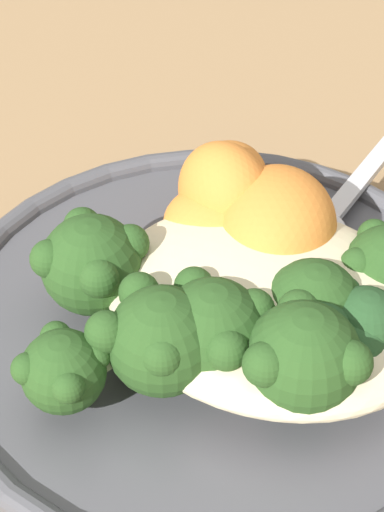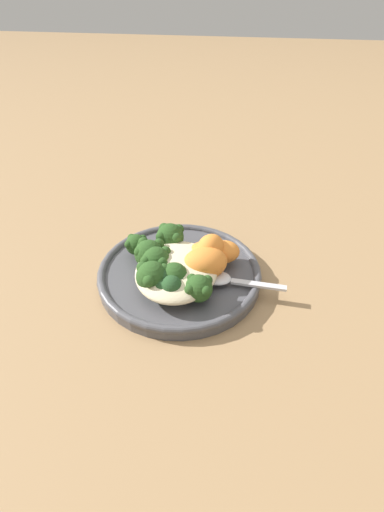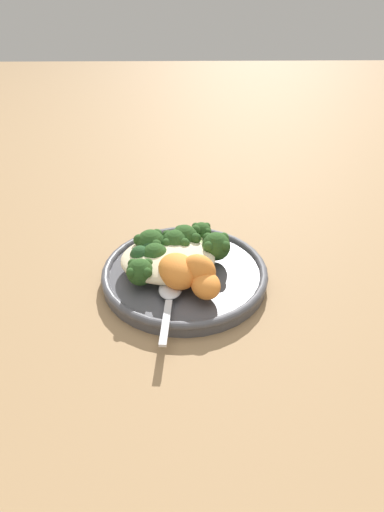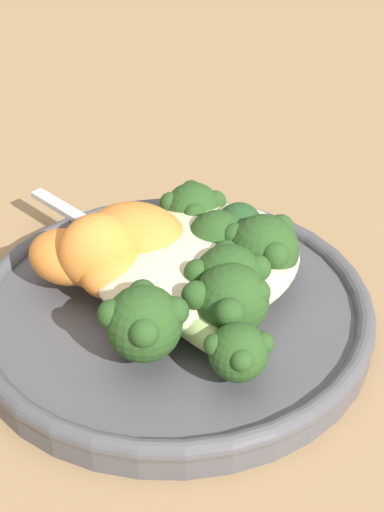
# 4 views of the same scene
# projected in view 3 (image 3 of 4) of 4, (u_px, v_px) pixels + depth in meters

# --- Properties ---
(ground_plane) EXTENTS (4.00, 4.00, 0.00)m
(ground_plane) POSITION_uv_depth(u_px,v_px,m) (186.00, 279.00, 0.59)
(ground_plane) COLOR #9E7A51
(plate) EXTENTS (0.24, 0.24, 0.02)m
(plate) POSITION_uv_depth(u_px,v_px,m) (186.00, 273.00, 0.58)
(plate) COLOR #4C4C51
(plate) RESTS_ON ground_plane
(quinoa_mound) EXTENTS (0.13, 0.11, 0.03)m
(quinoa_mound) POSITION_uv_depth(u_px,v_px,m) (169.00, 260.00, 0.56)
(quinoa_mound) COLOR beige
(quinoa_mound) RESTS_ON plate
(broccoli_stalk_0) EXTENTS (0.07, 0.07, 0.04)m
(broccoli_stalk_0) POSITION_uv_depth(u_px,v_px,m) (215.00, 249.00, 0.58)
(broccoli_stalk_0) COLOR #ADC675
(broccoli_stalk_0) RESTS_ON plate
(broccoli_stalk_1) EXTENTS (0.05, 0.12, 0.03)m
(broccoli_stalk_1) POSITION_uv_depth(u_px,v_px,m) (199.00, 243.00, 0.60)
(broccoli_stalk_1) COLOR #ADC675
(broccoli_stalk_1) RESTS_ON plate
(broccoli_stalk_2) EXTENTS (0.04, 0.11, 0.04)m
(broccoli_stalk_2) POSITION_uv_depth(u_px,v_px,m) (189.00, 243.00, 0.59)
(broccoli_stalk_2) COLOR #ADC675
(broccoli_stalk_2) RESTS_ON plate
(broccoli_stalk_3) EXTENTS (0.06, 0.09, 0.04)m
(broccoli_stalk_3) POSITION_uv_depth(u_px,v_px,m) (177.00, 245.00, 0.59)
(broccoli_stalk_3) COLOR #ADC675
(broccoli_stalk_3) RESTS_ON plate
(broccoli_stalk_4) EXTENTS (0.10, 0.09, 0.04)m
(broccoli_stalk_4) POSITION_uv_depth(u_px,v_px,m) (157.00, 248.00, 0.58)
(broccoli_stalk_4) COLOR #ADC675
(broccoli_stalk_4) RESTS_ON plate
(broccoli_stalk_5) EXTENTS (0.09, 0.06, 0.04)m
(broccoli_stalk_5) POSITION_uv_depth(u_px,v_px,m) (160.00, 256.00, 0.57)
(broccoli_stalk_5) COLOR #ADC675
(broccoli_stalk_5) RESTS_ON plate
(broccoli_stalk_6) EXTENTS (0.10, 0.05, 0.04)m
(broccoli_stalk_6) POSITION_uv_depth(u_px,v_px,m) (150.00, 272.00, 0.54)
(broccoli_stalk_6) COLOR #ADC675
(broccoli_stalk_6) RESTS_ON plate
(sweet_potato_chunk_0) EXTENTS (0.07, 0.08, 0.04)m
(sweet_potato_chunk_0) POSITION_uv_depth(u_px,v_px,m) (179.00, 271.00, 0.53)
(sweet_potato_chunk_0) COLOR orange
(sweet_potato_chunk_0) RESTS_ON plate
(sweet_potato_chunk_1) EXTENTS (0.05, 0.05, 0.03)m
(sweet_potato_chunk_1) POSITION_uv_depth(u_px,v_px,m) (207.00, 285.00, 0.52)
(sweet_potato_chunk_1) COLOR orange
(sweet_potato_chunk_1) RESTS_ON plate
(sweet_potato_chunk_2) EXTENTS (0.07, 0.06, 0.03)m
(sweet_potato_chunk_2) POSITION_uv_depth(u_px,v_px,m) (196.00, 272.00, 0.54)
(sweet_potato_chunk_2) COLOR orange
(sweet_potato_chunk_2) RESTS_ON plate
(sweet_potato_chunk_3) EXTENTS (0.06, 0.06, 0.05)m
(sweet_potato_chunk_3) POSITION_uv_depth(u_px,v_px,m) (199.00, 271.00, 0.53)
(sweet_potato_chunk_3) COLOR orange
(sweet_potato_chunk_3) RESTS_ON plate
(kale_tuft) EXTENTS (0.05, 0.05, 0.04)m
(kale_tuft) POSITION_uv_depth(u_px,v_px,m) (148.00, 256.00, 0.57)
(kale_tuft) COLOR #234723
(kale_tuft) RESTS_ON plate
(spoon) EXTENTS (0.03, 0.12, 0.01)m
(spoon) POSITION_uv_depth(u_px,v_px,m) (171.00, 295.00, 0.52)
(spoon) COLOR silver
(spoon) RESTS_ON plate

